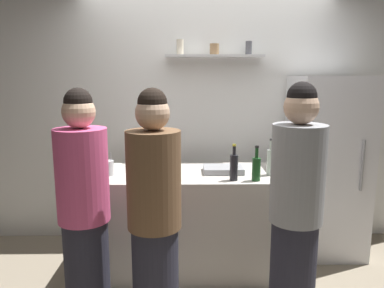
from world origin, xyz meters
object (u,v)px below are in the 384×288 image
wine_bottle_pale_glass (271,161)px  water_bottle_plastic (176,162)px  person_pink_top (84,215)px  refrigerator (326,166)px  wine_bottle_green_glass (256,168)px  utensil_holder (108,168)px  person_grey_hoodie (296,215)px  baking_pan (223,169)px  wine_bottle_amber_glass (160,161)px  person_brown_jacket (155,221)px  wine_bottle_dark_glass (234,166)px

wine_bottle_pale_glass → water_bottle_plastic: size_ratio=1.21×
person_pink_top → refrigerator: bearing=77.9°
wine_bottle_green_glass → person_pink_top: size_ratio=0.17×
utensil_holder → person_grey_hoodie: 1.57m
refrigerator → wine_bottle_green_glass: size_ratio=6.09×
baking_pan → person_pink_top: person_pink_top is taller
wine_bottle_pale_glass → person_grey_hoodie: bearing=-90.1°
wine_bottle_pale_glass → wine_bottle_amber_glass: size_ratio=1.03×
person_brown_jacket → person_grey_hoodie: 0.91m
water_bottle_plastic → refrigerator: bearing=18.2°
wine_bottle_amber_glass → person_grey_hoodie: (0.93, -0.80, -0.17)m
baking_pan → person_grey_hoodie: 0.93m
wine_bottle_dark_glass → person_brown_jacket: person_brown_jacket is taller
utensil_holder → refrigerator: bearing=12.5°
water_bottle_plastic → person_grey_hoodie: (0.79, -0.74, -0.18)m
refrigerator → wine_bottle_pale_glass: 0.81m
baking_pan → utensil_holder: size_ratio=1.55×
refrigerator → person_grey_hoodie: refrigerator is taller
wine_bottle_amber_glass → wine_bottle_pale_glass: bearing=-3.0°
wine_bottle_pale_glass → person_pink_top: bearing=-154.0°
utensil_holder → water_bottle_plastic: bearing=-2.7°
wine_bottle_green_glass → person_pink_top: (-1.23, -0.50, -0.19)m
wine_bottle_green_glass → wine_bottle_amber_glass: 0.81m
person_grey_hoodie → wine_bottle_dark_glass: bearing=-51.4°
baking_pan → person_grey_hoodie: bearing=-65.4°
wine_bottle_dark_glass → utensil_holder: bearing=170.8°
water_bottle_plastic → person_pink_top: bearing=-132.1°
baking_pan → wine_bottle_amber_glass: size_ratio=1.13×
person_pink_top → wine_bottle_green_glass: bearing=71.1°
baking_pan → utensil_holder: (-0.98, -0.08, 0.04)m
wine_bottle_dark_glass → person_brown_jacket: 0.89m
person_grey_hoodie → wine_bottle_pale_glass: bearing=-80.3°
wine_bottle_dark_glass → wine_bottle_amber_glass: (-0.60, 0.21, -0.01)m
baking_pan → wine_bottle_dark_glass: size_ratio=1.15×
wine_bottle_dark_glass → person_pink_top: person_pink_top is taller
wine_bottle_pale_glass → wine_bottle_green_glass: wine_bottle_pale_glass is taller
baking_pan → wine_bottle_green_glass: wine_bottle_green_glass is taller
refrigerator → utensil_holder: bearing=-167.5°
baking_pan → utensil_holder: utensil_holder is taller
person_grey_hoodie → person_brown_jacket: bearing=12.5°
person_grey_hoodie → baking_pan: bearing=-55.6°
wine_bottle_green_glass → person_brown_jacket: size_ratio=0.17×
baking_pan → wine_bottle_pale_glass: 0.41m
wine_bottle_green_glass → wine_bottle_dark_glass: (-0.18, 0.01, 0.01)m
person_grey_hoodie → wine_bottle_amber_glass: bearing=-31.0°
wine_bottle_dark_glass → person_pink_top: 1.19m
wine_bottle_dark_glass → person_grey_hoodie: size_ratio=0.17×
refrigerator → person_grey_hoodie: (-0.65, -1.21, -0.02)m
wine_bottle_green_glass → wine_bottle_amber_glass: bearing=164.2°
water_bottle_plastic → utensil_holder: bearing=177.3°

